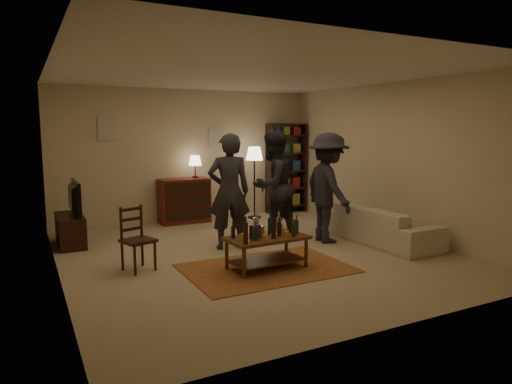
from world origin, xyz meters
TOP-DOWN VIEW (x-y plane):
  - floor at (0.00, 0.00)m, footprint 6.00×6.00m
  - room_shell at (-0.65, 2.98)m, footprint 6.00×6.00m
  - rug at (-0.21, -0.80)m, footprint 2.20×1.50m
  - coffee_table at (-0.21, -0.80)m, footprint 1.13×0.66m
  - dining_chair at (-1.79, -0.02)m, footprint 0.49×0.49m
  - tv_stand at (-2.44, 1.80)m, footprint 0.40×1.00m
  - dresser at (-0.19, 2.71)m, footprint 1.00×0.50m
  - bookshelf at (2.25, 2.78)m, footprint 0.90×0.34m
  - floor_lamp at (1.29, 2.49)m, footprint 0.36×0.36m
  - sofa at (2.20, -0.40)m, footprint 0.81×2.08m
  - person_left at (-0.22, 0.42)m, footprint 0.75×0.59m
  - person_right at (0.70, 0.66)m, footprint 1.10×0.99m
  - person_by_sofa at (1.44, 0.08)m, footprint 0.80×1.25m

SIDE VIEW (x-z plane):
  - floor at x=0.00m, z-range 0.00..0.00m
  - rug at x=-0.21m, z-range 0.00..0.01m
  - sofa at x=2.20m, z-range 0.00..0.61m
  - tv_stand at x=-2.44m, z-range -0.14..0.91m
  - coffee_table at x=-0.21m, z-range 0.01..0.80m
  - dining_chair at x=-1.79m, z-range 0.02..0.90m
  - dresser at x=-0.19m, z-range -0.20..1.16m
  - person_left at x=-0.22m, z-range 0.00..1.83m
  - person_by_sofa at x=1.44m, z-range 0.00..1.83m
  - person_right at x=0.70m, z-range 0.00..1.87m
  - bookshelf at x=2.25m, z-range 0.03..2.04m
  - floor_lamp at x=1.29m, z-range 0.52..2.04m
  - room_shell at x=-0.65m, z-range -1.19..4.81m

